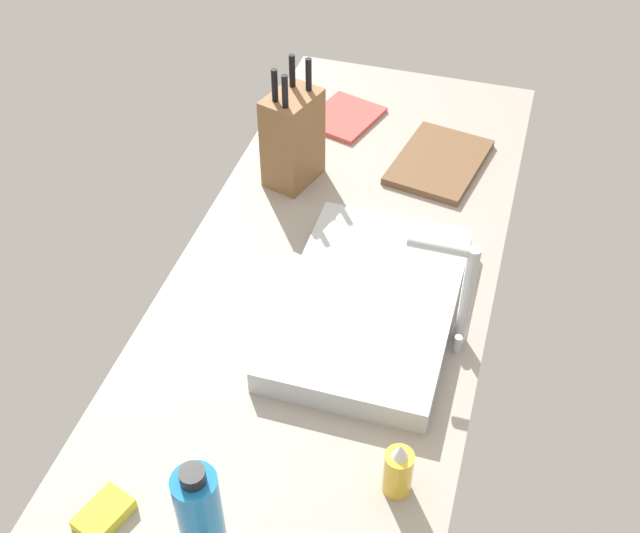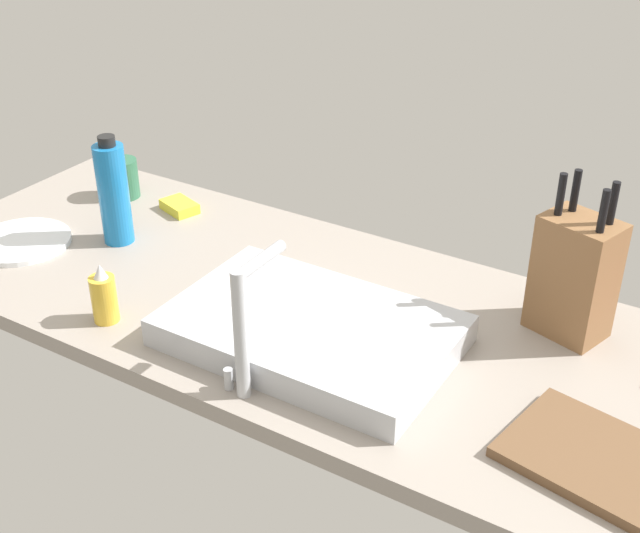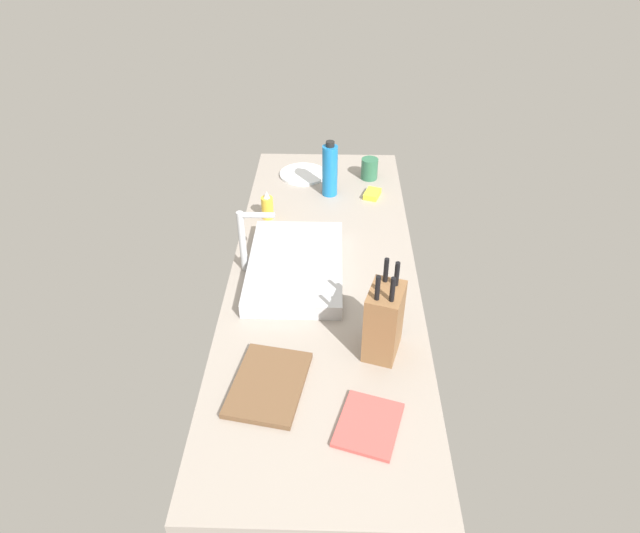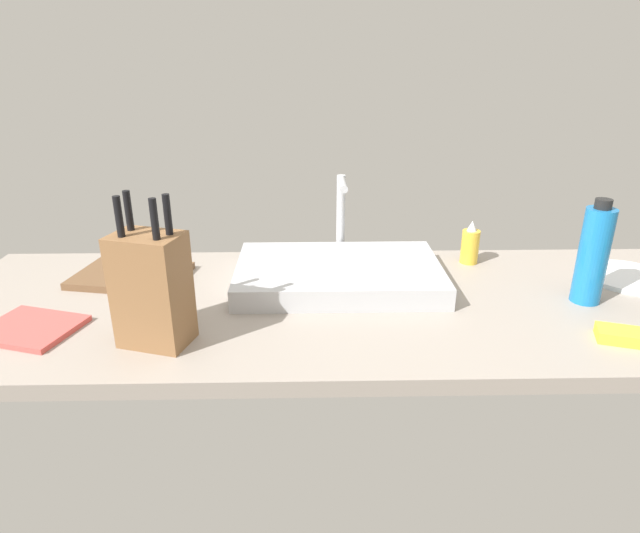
% 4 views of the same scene
% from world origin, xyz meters
% --- Properties ---
extents(countertop_slab, '(1.93, 0.67, 0.04)m').
position_xyz_m(countertop_slab, '(0.00, 0.00, 0.02)').
color(countertop_slab, gray).
rests_on(countertop_slab, ground).
extents(sink_basin, '(0.51, 0.33, 0.05)m').
position_xyz_m(sink_basin, '(-0.02, 0.10, 0.06)').
color(sink_basin, '#B7BABF').
rests_on(sink_basin, countertop_slab).
extents(faucet, '(0.06, 0.13, 0.24)m').
position_xyz_m(faucet, '(-0.00, 0.27, 0.18)').
color(faucet, '#B7BABF').
rests_on(faucet, countertop_slab).
extents(knife_block, '(0.16, 0.13, 0.31)m').
position_xyz_m(knife_block, '(-0.40, -0.18, 0.15)').
color(knife_block, brown).
rests_on(knife_block, countertop_slab).
extents(cutting_board, '(0.30, 0.24, 0.02)m').
position_xyz_m(cutting_board, '(-0.55, 0.14, 0.04)').
color(cutting_board, brown).
rests_on(cutting_board, countertop_slab).
extents(soap_bottle, '(0.05, 0.05, 0.12)m').
position_xyz_m(soap_bottle, '(0.36, 0.24, 0.09)').
color(soap_bottle, gold).
rests_on(soap_bottle, countertop_slab).
extents(water_bottle, '(0.07, 0.07, 0.25)m').
position_xyz_m(water_bottle, '(0.56, -0.01, 0.15)').
color(water_bottle, '#1970B7').
rests_on(water_bottle, countertop_slab).
extents(dinner_plate, '(0.22, 0.22, 0.01)m').
position_xyz_m(dinner_plate, '(0.74, 0.11, 0.04)').
color(dinner_plate, white).
rests_on(dinner_plate, countertop_slab).
extents(dish_towel, '(0.22, 0.20, 0.01)m').
position_xyz_m(dish_towel, '(-0.68, -0.13, 0.04)').
color(dish_towel, '#CC4C47').
rests_on(dish_towel, countertop_slab).
extents(dish_sponge, '(0.10, 0.09, 0.02)m').
position_xyz_m(dish_sponge, '(0.55, -0.20, 0.05)').
color(dish_sponge, yellow).
rests_on(dish_sponge, countertop_slab).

